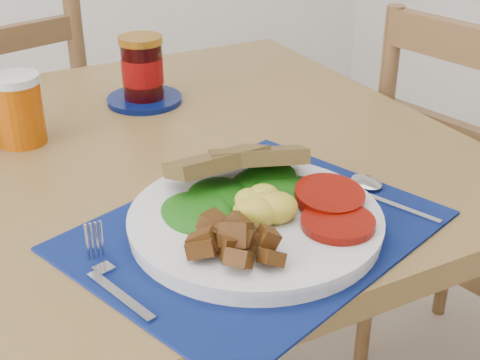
# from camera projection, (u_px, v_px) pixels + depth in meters

# --- Properties ---
(table) EXTENTS (1.40, 0.90, 0.75)m
(table) POSITION_uv_depth(u_px,v_px,m) (12.00, 230.00, 0.99)
(table) COLOR brown
(table) RESTS_ON ground
(chair_end) EXTENTS (0.46, 0.48, 1.09)m
(chair_end) POSITION_uv_depth(u_px,v_px,m) (479.00, 182.00, 1.36)
(chair_end) COLOR brown
(chair_end) RESTS_ON ground
(placemat) EXTENTS (0.51, 0.45, 0.00)m
(placemat) POSITION_uv_depth(u_px,v_px,m) (255.00, 230.00, 0.83)
(placemat) COLOR black
(placemat) RESTS_ON table
(breakfast_plate) EXTENTS (0.31, 0.31, 0.07)m
(breakfast_plate) POSITION_uv_depth(u_px,v_px,m) (253.00, 217.00, 0.81)
(breakfast_plate) COLOR silver
(breakfast_plate) RESTS_ON placemat
(fork) EXTENTS (0.04, 0.16, 0.00)m
(fork) POSITION_uv_depth(u_px,v_px,m) (110.00, 278.00, 0.73)
(fork) COLOR #B2B5BA
(fork) RESTS_ON placemat
(spoon) EXTENTS (0.05, 0.16, 0.00)m
(spoon) POSITION_uv_depth(u_px,v_px,m) (378.00, 192.00, 0.91)
(spoon) COLOR #B2B5BA
(spoon) RESTS_ON placemat
(juice_glass) EXTENTS (0.08, 0.08, 0.11)m
(juice_glass) POSITION_uv_depth(u_px,v_px,m) (19.00, 111.00, 1.04)
(juice_glass) COLOR #B04804
(juice_glass) RESTS_ON table
(jam_on_saucer) EXTENTS (0.14, 0.14, 0.12)m
(jam_on_saucer) POSITION_uv_depth(u_px,v_px,m) (143.00, 74.00, 1.20)
(jam_on_saucer) COLOR #051150
(jam_on_saucer) RESTS_ON table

